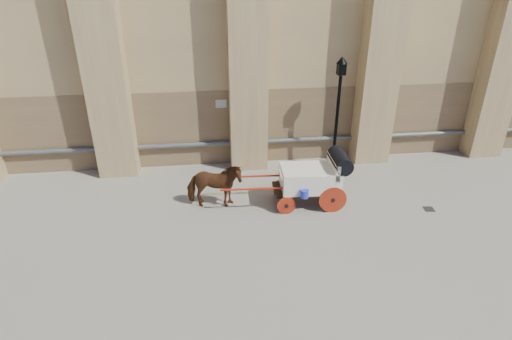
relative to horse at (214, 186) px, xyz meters
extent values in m
plane|color=gray|center=(2.45, -0.55, -0.77)|extent=(90.00, 90.00, 0.00)
cube|color=olive|center=(4.45, 3.60, 0.73)|extent=(44.00, 0.35, 3.00)
cylinder|color=#59595B|center=(4.45, 3.33, 0.13)|extent=(42.00, 0.18, 0.18)
cube|color=beige|center=(0.45, 3.42, 1.73)|extent=(0.42, 0.04, 0.32)
imported|color=brown|center=(0.00, 0.00, 0.00)|extent=(1.87, 0.96, 1.53)
cube|color=black|center=(3.02, -0.17, -0.22)|extent=(2.24, 1.11, 0.12)
cube|color=white|center=(3.12, -0.17, 0.18)|extent=(1.95, 1.35, 0.69)
cube|color=white|center=(3.86, -0.21, 0.57)|extent=(0.22, 1.25, 0.55)
cube|color=white|center=(2.28, -0.12, 0.43)|extent=(0.41, 1.11, 0.10)
cylinder|color=black|center=(4.06, -0.22, 0.77)|extent=(0.63, 1.27, 0.56)
cylinder|color=#A52813|center=(3.73, -0.82, -0.32)|extent=(0.90, 0.11, 0.89)
cylinder|color=#A52813|center=(3.80, 0.41, -0.32)|extent=(0.90, 0.11, 0.89)
cylinder|color=#A52813|center=(2.24, -0.74, -0.47)|extent=(0.60, 0.09, 0.60)
cylinder|color=#A52813|center=(2.31, 0.49, -0.47)|extent=(0.60, 0.09, 0.60)
cylinder|color=#A52813|center=(1.36, -0.52, 0.08)|extent=(2.38, 0.20, 0.07)
cylinder|color=#A52813|center=(1.41, 0.37, 0.08)|extent=(2.38, 0.20, 0.07)
cylinder|color=#2934D0|center=(2.78, -0.85, -0.02)|extent=(0.26, 0.26, 0.26)
cylinder|color=black|center=(4.74, 2.39, 1.07)|extent=(0.12, 0.12, 3.66)
cone|color=black|center=(4.74, 2.39, -0.58)|extent=(0.37, 0.37, 0.37)
cube|color=black|center=(4.74, 2.39, 3.15)|extent=(0.29, 0.29, 0.43)
cone|color=black|center=(4.74, 2.39, 3.46)|extent=(0.41, 0.41, 0.24)
cube|color=black|center=(3.65, -0.67, -0.76)|extent=(0.35, 0.35, 0.01)
cube|color=black|center=(6.94, -1.07, -0.76)|extent=(0.37, 0.37, 0.01)
camera|label=1|loc=(-0.10, -11.48, 6.04)|focal=28.00mm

